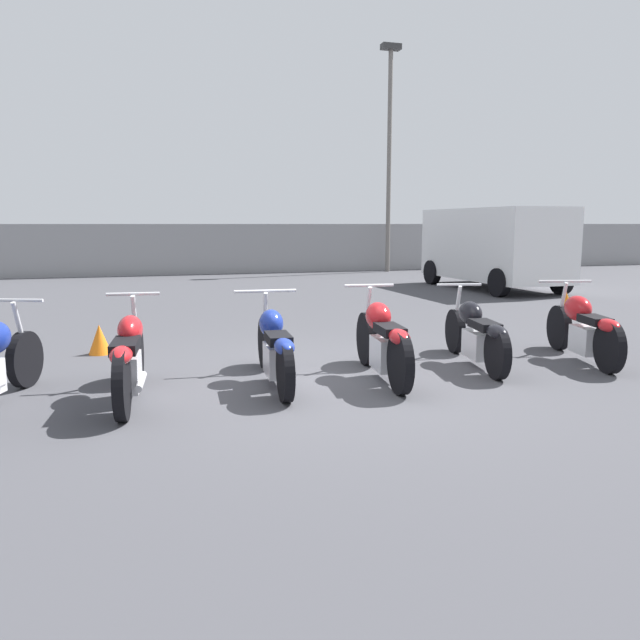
# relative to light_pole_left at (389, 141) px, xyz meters

# --- Properties ---
(ground_plane) EXTENTS (60.00, 60.00, 0.00)m
(ground_plane) POSITION_rel_light_pole_left_xyz_m (-6.97, -15.03, -4.71)
(ground_plane) COLOR #424247
(fence_back) EXTENTS (40.00, 0.04, 1.75)m
(fence_back) POSITION_rel_light_pole_left_xyz_m (-6.97, 0.58, -3.84)
(fence_back) COLOR gray
(fence_back) RESTS_ON ground_plane
(light_pole_left) EXTENTS (0.70, 0.35, 8.05)m
(light_pole_left) POSITION_rel_light_pole_left_xyz_m (0.00, 0.00, 0.00)
(light_pole_left) COLOR slate
(light_pole_left) RESTS_ON ground_plane
(motorcycle_slot_1) EXTENTS (0.56, 2.07, 1.02)m
(motorcycle_slot_1) POSITION_rel_light_pole_left_xyz_m (-9.11, -15.17, -4.27)
(motorcycle_slot_1) COLOR black
(motorcycle_slot_1) RESTS_ON ground_plane
(motorcycle_slot_2) EXTENTS (0.75, 2.15, 0.98)m
(motorcycle_slot_2) POSITION_rel_light_pole_left_xyz_m (-7.58, -14.95, -4.30)
(motorcycle_slot_2) COLOR black
(motorcycle_slot_2) RESTS_ON ground_plane
(motorcycle_slot_3) EXTENTS (0.62, 2.06, 1.03)m
(motorcycle_slot_3) POSITION_rel_light_pole_left_xyz_m (-6.35, -15.07, -4.27)
(motorcycle_slot_3) COLOR black
(motorcycle_slot_3) RESTS_ON ground_plane
(motorcycle_slot_4) EXTENTS (0.69, 2.09, 0.97)m
(motorcycle_slot_4) POSITION_rel_light_pole_left_xyz_m (-4.97, -14.77, -4.30)
(motorcycle_slot_4) COLOR black
(motorcycle_slot_4) RESTS_ON ground_plane
(motorcycle_slot_5) EXTENTS (0.81, 2.00, 1.00)m
(motorcycle_slot_5) POSITION_rel_light_pole_left_xyz_m (-3.50, -14.94, -4.28)
(motorcycle_slot_5) COLOR black
(motorcycle_slot_5) RESTS_ON ground_plane
(parked_van) EXTENTS (2.12, 4.66, 2.16)m
(parked_van) POSITION_rel_light_pole_left_xyz_m (0.30, -6.62, -3.51)
(parked_van) COLOR white
(parked_van) RESTS_ON ground_plane
(traffic_cone_near) EXTENTS (0.30, 0.30, 0.41)m
(traffic_cone_near) POSITION_rel_light_pole_left_xyz_m (-9.52, -12.70, -4.51)
(traffic_cone_near) COLOR orange
(traffic_cone_near) RESTS_ON ground_plane
(traffic_cone_far) EXTENTS (0.35, 0.35, 0.48)m
(traffic_cone_far) POSITION_rel_light_pole_left_xyz_m (-1.18, -11.61, -4.47)
(traffic_cone_far) COLOR orange
(traffic_cone_far) RESTS_ON ground_plane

